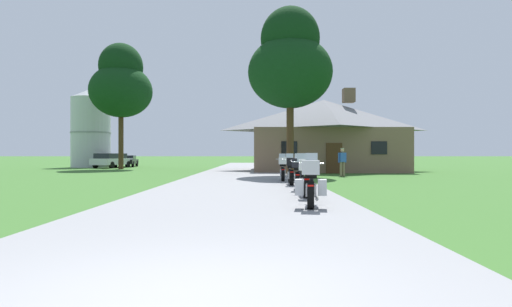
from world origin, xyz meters
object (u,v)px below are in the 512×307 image
at_px(motorcycle_white_nearest_to_camera, 310,184).
at_px(motorcycle_blue_farthest_in_row, 282,169).
at_px(metal_silo_distant, 90,128).
at_px(parked_silver_suv_far_left, 111,160).
at_px(motorcycle_green_second_in_row, 304,178).
at_px(bystander_blue_shirt_near_lodge, 341,161).
at_px(tree_by_lodge_front, 289,63).
at_px(parked_black_sedan_far_left, 126,161).
at_px(tree_left_far, 120,84).
at_px(motorcycle_green_fourth_in_row, 290,171).
at_px(motorcycle_white_third_in_row, 297,174).

relative_size(motorcycle_white_nearest_to_camera, motorcycle_blue_farthest_in_row, 1.00).
height_order(metal_silo_distant, parked_silver_suv_far_left, metal_silo_distant).
relative_size(motorcycle_green_second_in_row, bystander_blue_shirt_near_lodge, 1.24).
bearing_deg(motorcycle_white_nearest_to_camera, tree_by_lodge_front, 95.50).
xyz_separation_m(parked_silver_suv_far_left, parked_black_sedan_far_left, (0.35, 3.52, -0.13)).
distance_m(motorcycle_blue_farthest_in_row, tree_by_lodge_front, 8.22).
bearing_deg(tree_left_far, motorcycle_green_fourth_in_row, -55.37).
bearing_deg(motorcycle_green_second_in_row, motorcycle_blue_farthest_in_row, 93.33).
height_order(motorcycle_green_second_in_row, metal_silo_distant, metal_silo_distant).
bearing_deg(tree_by_lodge_front, bystander_blue_shirt_near_lodge, -8.95).
xyz_separation_m(tree_left_far, parked_silver_suv_far_left, (-1.97, 3.31, -6.78)).
height_order(bystander_blue_shirt_near_lodge, parked_black_sedan_far_left, bystander_blue_shirt_near_lodge).
relative_size(bystander_blue_shirt_near_lodge, tree_by_lodge_front, 0.16).
xyz_separation_m(tree_by_lodge_front, parked_black_sedan_far_left, (-15.68, 18.47, -6.24)).
relative_size(motorcycle_white_third_in_row, motorcycle_blue_farthest_in_row, 1.00).
xyz_separation_m(motorcycle_white_nearest_to_camera, tree_left_far, (-13.32, 26.74, 6.95)).
relative_size(motorcycle_green_second_in_row, motorcycle_white_third_in_row, 1.00).
bearing_deg(metal_silo_distant, parked_black_sedan_far_left, 23.03).
height_order(motorcycle_green_fourth_in_row, bystander_blue_shirt_near_lodge, bystander_blue_shirt_near_lodge).
xyz_separation_m(motorcycle_white_nearest_to_camera, bystander_blue_shirt_near_lodge, (3.80, 14.61, 0.34)).
bearing_deg(parked_black_sedan_far_left, parked_silver_suv_far_left, -103.29).
height_order(bystander_blue_shirt_near_lodge, parked_silver_suv_far_left, bystander_blue_shirt_near_lodge).
bearing_deg(motorcycle_green_fourth_in_row, metal_silo_distant, 128.00).
distance_m(tree_by_lodge_front, parked_black_sedan_far_left, 25.01).
xyz_separation_m(motorcycle_blue_farthest_in_row, bystander_blue_shirt_near_lodge, (3.85, 4.79, 0.33)).
xyz_separation_m(motorcycle_green_second_in_row, parked_black_sedan_far_left, (-15.07, 31.09, 0.02)).
distance_m(motorcycle_green_second_in_row, parked_black_sedan_far_left, 34.55).
height_order(motorcycle_white_nearest_to_camera, parked_black_sedan_far_left, motorcycle_white_nearest_to_camera).
distance_m(motorcycle_green_second_in_row, metal_silo_distant, 35.06).
bearing_deg(motorcycle_green_second_in_row, parked_silver_suv_far_left, 121.14).
bearing_deg(motorcycle_white_third_in_row, bystander_blue_shirt_near_lodge, 76.89).
height_order(motorcycle_white_nearest_to_camera, motorcycle_blue_farthest_in_row, same).
relative_size(tree_left_far, tree_by_lodge_front, 1.09).
distance_m(motorcycle_green_fourth_in_row, parked_black_sedan_far_left, 30.29).
bearing_deg(tree_left_far, tree_by_lodge_front, -39.65).
relative_size(metal_silo_distant, parked_silver_suv_far_left, 1.63).
relative_size(motorcycle_green_second_in_row, metal_silo_distant, 0.26).
distance_m(motorcycle_green_fourth_in_row, motorcycle_blue_farthest_in_row, 2.54).
relative_size(metal_silo_distant, parked_black_sedan_far_left, 1.81).
distance_m(motorcycle_blue_farthest_in_row, bystander_blue_shirt_near_lodge, 6.15).
bearing_deg(motorcycle_white_third_in_row, parked_black_sedan_far_left, 125.39).
distance_m(tree_by_lodge_front, metal_silo_distant, 25.64).
height_order(tree_by_lodge_front, parked_black_sedan_far_left, tree_by_lodge_front).
relative_size(motorcycle_blue_farthest_in_row, tree_by_lodge_front, 0.20).
xyz_separation_m(motorcycle_green_second_in_row, metal_silo_distant, (-18.29, 29.72, 3.39)).
bearing_deg(tree_by_lodge_front, motorcycle_white_third_in_row, -93.05).
height_order(parked_silver_suv_far_left, parked_black_sedan_far_left, parked_silver_suv_far_left).
distance_m(motorcycle_white_nearest_to_camera, motorcycle_white_third_in_row, 5.03).
distance_m(bystander_blue_shirt_near_lodge, tree_left_far, 21.99).
bearing_deg(motorcycle_blue_farthest_in_row, motorcycle_white_nearest_to_camera, -87.17).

